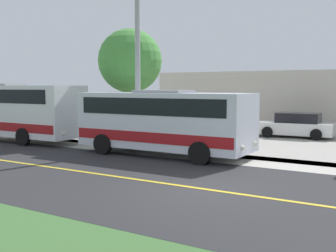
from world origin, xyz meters
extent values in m
plane|color=#3D6633|center=(0.00, 0.00, 0.00)|extent=(120.00, 120.00, 0.00)
cube|color=#28282B|center=(0.00, 0.00, 0.00)|extent=(8.00, 100.00, 0.01)
cube|color=#B2ADA3|center=(-5.20, 0.00, 0.00)|extent=(2.40, 100.00, 0.01)
cube|color=gold|center=(0.00, 0.00, 0.01)|extent=(0.16, 100.00, 0.00)
cube|color=silver|center=(-4.55, -4.27, 1.53)|extent=(2.50, 7.70, 2.36)
cube|color=maroon|center=(-4.55, -4.27, 0.90)|extent=(2.54, 7.55, 0.44)
cube|color=black|center=(-4.55, -4.27, 2.16)|extent=(2.54, 6.93, 0.70)
cube|color=gray|center=(-4.55, -4.27, 2.77)|extent=(1.50, 2.31, 0.12)
cylinder|color=black|center=(-5.80, -1.88, 0.45)|extent=(0.25, 0.90, 0.90)
cylinder|color=black|center=(-3.30, -1.88, 0.45)|extent=(0.25, 0.90, 0.90)
cylinder|color=black|center=(-5.80, -6.66, 0.45)|extent=(0.25, 0.90, 0.90)
cylinder|color=black|center=(-3.30, -6.66, 0.45)|extent=(0.25, 0.90, 0.90)
sphere|color=#F2EACC|center=(-5.24, -0.40, 0.70)|extent=(0.20, 0.20, 0.20)
sphere|color=#F2EACC|center=(-3.86, -0.40, 0.70)|extent=(0.20, 0.20, 0.20)
cylinder|color=black|center=(-5.65, -11.86, 0.45)|extent=(0.25, 0.90, 0.90)
cylinder|color=black|center=(-3.30, -11.86, 0.45)|extent=(0.25, 0.90, 0.90)
sphere|color=#F2EACC|center=(-5.12, -9.57, 0.70)|extent=(0.20, 0.20, 0.20)
sphere|color=#F2EACC|center=(-3.83, -9.57, 0.70)|extent=(0.20, 0.20, 0.20)
cylinder|color=#9E9EA3|center=(-5.00, -5.95, 3.65)|extent=(0.24, 0.24, 7.29)
cube|color=white|center=(-13.97, -1.02, 0.53)|extent=(2.01, 4.48, 0.70)
cube|color=black|center=(-13.98, -0.82, 1.17)|extent=(1.64, 2.49, 0.57)
cylinder|color=black|center=(-13.00, -2.34, 0.32)|extent=(0.25, 0.65, 0.64)
cylinder|color=black|center=(-14.80, -2.43, 0.32)|extent=(0.25, 0.65, 0.64)
cylinder|color=black|center=(-13.13, 0.39, 0.32)|extent=(0.25, 0.65, 0.64)
cylinder|color=black|center=(-14.93, 0.30, 0.32)|extent=(0.25, 0.65, 0.64)
cylinder|color=brown|center=(-7.40, -8.16, 1.54)|extent=(0.36, 0.36, 3.07)
sphere|color=#478C3D|center=(-7.40, -8.16, 4.35)|extent=(3.42, 3.42, 3.42)
cube|color=beige|center=(-21.40, -1.82, 2.02)|extent=(10.00, 20.36, 4.04)
camera|label=1|loc=(10.60, 5.12, 2.97)|focal=44.09mm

